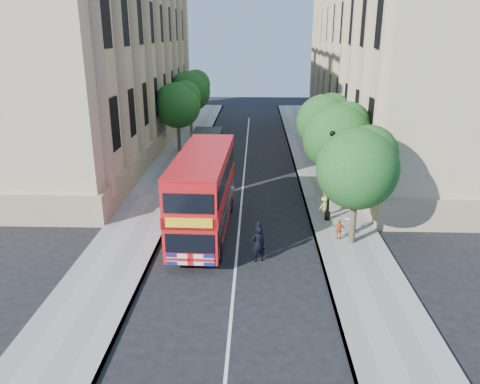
# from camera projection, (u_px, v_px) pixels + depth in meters

# --- Properties ---
(ground) EXTENTS (120.00, 120.00, 0.00)m
(ground) POSITION_uv_depth(u_px,v_px,m) (235.00, 271.00, 21.27)
(ground) COLOR black
(ground) RESTS_ON ground
(pavement_right) EXTENTS (3.50, 80.00, 0.12)m
(pavement_right) POSITION_uv_depth(u_px,v_px,m) (330.00, 197.00, 30.52)
(pavement_right) COLOR gray
(pavement_right) RESTS_ON ground
(pavement_left) EXTENTS (3.50, 80.00, 0.12)m
(pavement_left) POSITION_uv_depth(u_px,v_px,m) (155.00, 195.00, 30.90)
(pavement_left) COLOR gray
(pavement_left) RESTS_ON ground
(building_right) EXTENTS (12.00, 38.00, 18.00)m
(building_right) POSITION_uv_depth(u_px,v_px,m) (406.00, 48.00, 40.59)
(building_right) COLOR tan
(building_right) RESTS_ON ground
(building_left) EXTENTS (12.00, 38.00, 18.00)m
(building_left) POSITION_uv_depth(u_px,v_px,m) (92.00, 47.00, 41.49)
(building_left) COLOR tan
(building_left) RESTS_ON ground
(tree_right_near) EXTENTS (4.00, 4.00, 6.08)m
(tree_right_near) POSITION_uv_depth(u_px,v_px,m) (358.00, 164.00, 22.57)
(tree_right_near) COLOR #473828
(tree_right_near) RESTS_ON ground
(tree_right_mid) EXTENTS (4.20, 4.20, 6.37)m
(tree_right_mid) POSITION_uv_depth(u_px,v_px,m) (338.00, 134.00, 28.18)
(tree_right_mid) COLOR #473828
(tree_right_mid) RESTS_ON ground
(tree_right_far) EXTENTS (4.00, 4.00, 6.15)m
(tree_right_far) POSITION_uv_depth(u_px,v_px,m) (325.00, 119.00, 33.90)
(tree_right_far) COLOR #473828
(tree_right_far) RESTS_ON ground
(tree_left_far) EXTENTS (4.00, 4.00, 6.30)m
(tree_left_far) POSITION_uv_depth(u_px,v_px,m) (178.00, 103.00, 40.85)
(tree_left_far) COLOR #473828
(tree_left_far) RESTS_ON ground
(tree_left_back) EXTENTS (4.20, 4.20, 6.65)m
(tree_left_back) POSITION_uv_depth(u_px,v_px,m) (190.00, 89.00, 48.33)
(tree_left_back) COLOR #473828
(tree_left_back) RESTS_ON ground
(lamp_post) EXTENTS (0.32, 0.32, 5.16)m
(lamp_post) POSITION_uv_depth(u_px,v_px,m) (330.00, 180.00, 25.97)
(lamp_post) COLOR black
(lamp_post) RESTS_ON pavement_right
(double_decker_bus) EXTENTS (2.77, 9.44, 4.33)m
(double_decker_bus) POSITION_uv_depth(u_px,v_px,m) (204.00, 191.00, 24.59)
(double_decker_bus) COLOR #B80C0F
(double_decker_bus) RESTS_ON ground
(box_van) EXTENTS (2.20, 5.33, 3.04)m
(box_van) POSITION_uv_depth(u_px,v_px,m) (207.00, 153.00, 35.94)
(box_van) COLOR black
(box_van) RESTS_ON ground
(police_constable) EXTENTS (0.74, 0.59, 1.76)m
(police_constable) POSITION_uv_depth(u_px,v_px,m) (258.00, 244.00, 21.90)
(police_constable) COLOR black
(police_constable) RESTS_ON ground
(woman_pedestrian) EXTENTS (0.88, 0.79, 1.51)m
(woman_pedestrian) POSITION_uv_depth(u_px,v_px,m) (351.00, 219.00, 24.84)
(woman_pedestrian) COLOR silver
(woman_pedestrian) RESTS_ON pavement_right
(child_a) EXTENTS (0.66, 0.37, 1.07)m
(child_a) POSITION_uv_depth(u_px,v_px,m) (339.00, 230.00, 24.08)
(child_a) COLOR #D45925
(child_a) RESTS_ON pavement_right
(child_b) EXTENTS (0.88, 0.74, 1.19)m
(child_b) POSITION_uv_depth(u_px,v_px,m) (324.00, 206.00, 27.10)
(child_b) COLOR #D3D148
(child_b) RESTS_ON pavement_right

